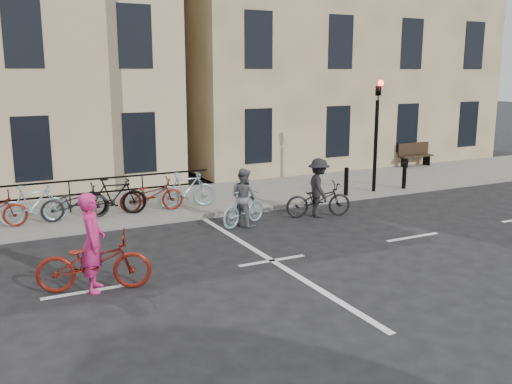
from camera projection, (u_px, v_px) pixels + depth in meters
name	position (u px, v px, depth m)	size (l,w,h in m)	color
ground	(272.00, 261.00, 12.48)	(120.00, 120.00, 0.00)	black
sidewalk	(45.00, 217.00, 15.94)	(46.00, 4.00, 0.15)	slate
building_east	(310.00, 25.00, 26.52)	(14.00, 10.00, 12.00)	#9B875D
traffic_light	(377.00, 122.00, 18.50)	(0.18, 0.30, 3.90)	black
bollard_east	(346.00, 181.00, 18.27)	(0.14, 0.14, 0.90)	black
bollard_west	(404.00, 175.00, 19.33)	(0.14, 0.14, 0.90)	black
bench	(415.00, 154.00, 23.95)	(1.60, 0.41, 0.97)	black
parked_bikes	(53.00, 204.00, 15.04)	(9.35, 1.23, 1.05)	black
cyclist_pink	(94.00, 257.00, 10.69)	(2.24, 1.30, 1.89)	maroon
cyclist_grey	(244.00, 203.00, 15.21)	(1.66, 1.05, 1.56)	#86A7B0
cyclist_dark	(318.00, 194.00, 16.16)	(1.99, 1.21, 1.68)	black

